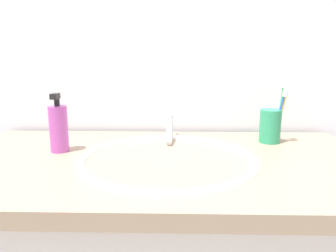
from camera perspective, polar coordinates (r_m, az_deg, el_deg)
tiled_wall_back at (r=1.30m, az=-0.30°, el=13.44°), size 2.39×0.04×2.40m
sink_basin at (r=0.97m, az=-0.05°, el=-7.66°), size 0.50×0.50×0.11m
faucet at (r=1.17m, az=0.25°, el=-0.23°), size 0.02×0.16×0.09m
toothbrush_cup at (r=1.18m, az=16.63°, el=-0.01°), size 0.07×0.07×0.11m
toothbrush_blue at (r=1.17m, az=18.08°, el=2.25°), size 0.04×0.03×0.17m
toothbrush_white at (r=1.17m, az=18.46°, el=2.36°), size 0.03×0.01×0.18m
toothbrush_yellow at (r=1.17m, az=18.29°, el=2.27°), size 0.04×0.03×0.17m
toothbrush_green at (r=1.18m, az=18.24°, el=3.02°), size 0.03×0.01×0.20m
soap_dispenser at (r=1.07m, az=-17.75°, el=-0.27°), size 0.05×0.06×0.18m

